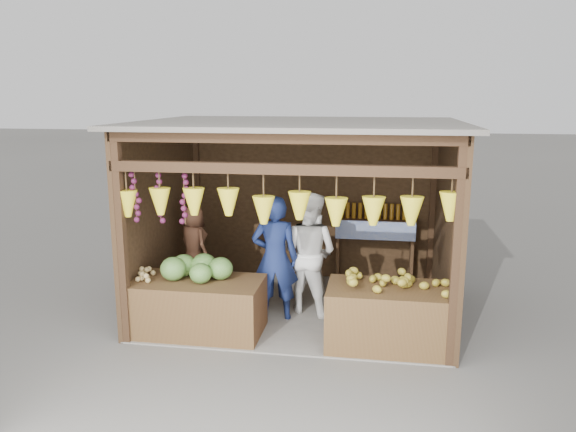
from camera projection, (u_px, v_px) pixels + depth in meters
The scene contains 12 objects.
ground at pixel (298, 309), 8.05m from camera, with size 80.00×80.00×0.00m, color #514F49.
stall_structure at pixel (296, 195), 7.66m from camera, with size 4.30×3.30×2.66m.
back_shelf at pixel (375, 231), 8.94m from camera, with size 1.25×0.32×1.32m.
counter_left at pixel (197, 307), 7.16m from camera, with size 1.66×0.85×0.71m, color #4C2E19.
counter_right at pixel (390, 317), 6.75m from camera, with size 1.51×0.85×0.75m, color #4B3019.
stool at pixel (196, 292), 8.31m from camera, with size 0.32×0.32×0.30m, color black.
man_standing at pixel (275, 258), 7.52m from camera, with size 0.63×0.41×1.71m, color navy.
woman_standing at pixel (309, 253), 7.77m from camera, with size 0.83×0.65×1.72m, color white.
vendor_seated at pixel (194, 244), 8.16m from camera, with size 0.57×0.37×1.16m, color brown.
melon_pile at pixel (198, 267), 7.11m from camera, with size 1.00×0.50×0.32m, color #1E5316, non-canonical shape.
tanfruit_pile at pixel (145, 274), 7.13m from camera, with size 0.34×0.40×0.13m, color #9D8D48, non-canonical shape.
mango_pile at pixel (399, 279), 6.63m from camera, with size 1.40×0.64×0.22m, color orange, non-canonical shape.
Camera 1 is at (1.07, -7.52, 3.00)m, focal length 35.00 mm.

